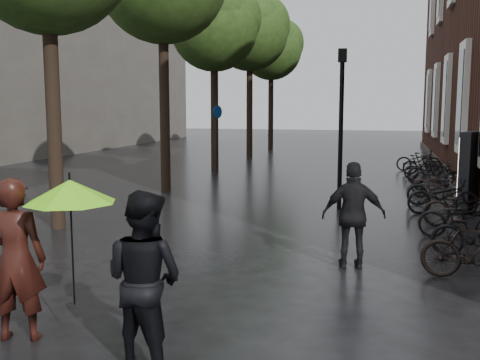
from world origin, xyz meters
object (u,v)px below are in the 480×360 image
(person_burgundy, at_px, (15,259))
(person_black, at_px, (144,279))
(parked_bicycles, at_px, (439,186))
(lamp_post, at_px, (341,113))
(ad_lightbox, at_px, (471,169))
(pedestrian_walking, at_px, (354,215))

(person_burgundy, distance_m, person_black, 1.76)
(parked_bicycles, bearing_deg, lamp_post, -144.75)
(ad_lightbox, relative_size, lamp_post, 0.49)
(parked_bicycles, relative_size, ad_lightbox, 7.75)
(person_burgundy, height_order, lamp_post, lamp_post)
(person_black, relative_size, lamp_post, 0.45)
(pedestrian_walking, xyz_separation_m, ad_lightbox, (2.76, 6.66, 0.12))
(person_burgundy, height_order, parked_bicycles, person_burgundy)
(pedestrian_walking, bearing_deg, person_black, 55.85)
(person_black, relative_size, pedestrian_walking, 1.04)
(person_black, height_order, pedestrian_walking, person_black)
(person_burgundy, height_order, pedestrian_walking, person_burgundy)
(person_black, relative_size, parked_bicycles, 0.12)
(person_black, height_order, ad_lightbox, ad_lightbox)
(parked_bicycles, xyz_separation_m, ad_lightbox, (0.72, -0.74, 0.57))
(parked_bicycles, bearing_deg, pedestrian_walking, -105.40)
(pedestrian_walking, relative_size, lamp_post, 0.43)
(person_black, height_order, parked_bicycles, person_black)
(person_burgundy, relative_size, pedestrian_walking, 1.07)
(ad_lightbox, bearing_deg, person_black, -89.66)
(person_black, bearing_deg, ad_lightbox, -99.50)
(person_burgundy, relative_size, parked_bicycles, 0.12)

